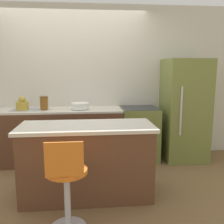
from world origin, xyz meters
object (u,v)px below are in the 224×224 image
Objects in this scene: oven_range at (139,134)px; refrigerator at (184,110)px; mixing_bowl at (80,106)px; stool_chair at (67,187)px; kettle at (22,104)px.

oven_range is 0.86m from refrigerator.
oven_range is at bearing 2.38° from mixing_bowl.
kettle is (-0.82, 1.81, 0.52)m from stool_chair.
refrigerator reaches higher than stool_chair.
refrigerator is 5.91× the size of mixing_bowl.
refrigerator is 1.75m from mixing_bowl.
stool_chair is 4.33× the size of kettle.
kettle is at bearing 114.40° from stool_chair.
kettle reaches higher than stool_chair.
refrigerator reaches higher than oven_range.
mixing_bowl is at bearing -177.62° from oven_range.
stool_chair is 3.25× the size of mixing_bowl.
kettle is at bearing -178.76° from oven_range.
stool_chair is at bearing -65.60° from kettle.
refrigerator reaches higher than kettle.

